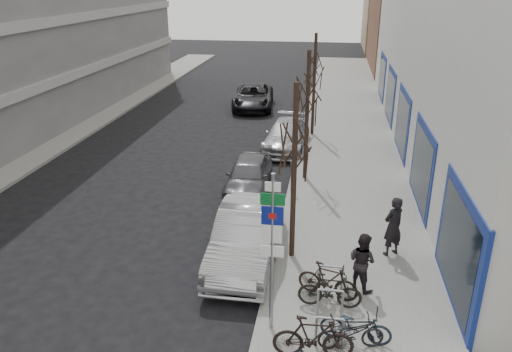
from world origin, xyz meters
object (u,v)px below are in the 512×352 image
(meter_front, at_px, (276,240))
(meter_mid, at_px, (292,173))
(bike_mid_inner, at_px, (330,290))
(parked_car_mid, at_px, (249,175))
(tree_mid, at_px, (308,86))
(bike_mid_curb, at_px, (356,323))
(lane_car, at_px, (253,97))
(pedestrian_near, at_px, (393,226))
(tree_near, at_px, (295,132))
(bike_far_inner, at_px, (328,280))
(highway_sign_pole, at_px, (272,245))
(parked_car_front, at_px, (246,236))
(bike_rack, at_px, (330,300))
(bike_near_right, at_px, (313,337))
(tree_far, at_px, (315,61))
(pedestrian_far, at_px, (362,261))
(bike_far_curb, at_px, (351,331))
(meter_back, at_px, (301,133))
(parked_car_back, at_px, (286,135))

(meter_front, distance_m, meter_mid, 5.50)
(bike_mid_inner, bearing_deg, parked_car_mid, 24.30)
(tree_mid, xyz_separation_m, bike_mid_curb, (1.81, -10.19, -3.44))
(lane_car, distance_m, pedestrian_near, 19.74)
(tree_near, xyz_separation_m, bike_far_inner, (1.13, -2.01, -3.45))
(tree_near, height_order, parked_car_mid, tree_near)
(highway_sign_pole, height_order, parked_car_front, highway_sign_pole)
(bike_rack, bearing_deg, tree_mid, 97.28)
(highway_sign_pole, height_order, bike_mid_inner, highway_sign_pole)
(highway_sign_pole, distance_m, tree_mid, 10.15)
(meter_front, height_order, bike_near_right, meter_front)
(tree_near, relative_size, tree_far, 1.00)
(tree_far, xyz_separation_m, bike_mid_curb, (1.81, -16.69, -3.44))
(highway_sign_pole, height_order, bike_rack, highway_sign_pole)
(highway_sign_pole, xyz_separation_m, pedestrian_far, (2.22, 2.05, -1.46))
(bike_mid_curb, relative_size, bike_far_inner, 1.00)
(meter_front, distance_m, bike_far_curb, 4.06)
(meter_mid, distance_m, meter_back, 5.50)
(bike_far_curb, relative_size, parked_car_front, 0.31)
(bike_rack, xyz_separation_m, meter_back, (-1.65, 13.40, 0.26))
(parked_car_front, distance_m, parked_car_back, 10.96)
(pedestrian_far, bearing_deg, pedestrian_near, -76.87)
(tree_far, xyz_separation_m, lane_car, (-4.19, 5.89, -3.35))
(bike_rack, bearing_deg, bike_mid_inner, 91.62)
(tree_far, xyz_separation_m, meter_front, (-0.45, -13.50, -3.19))
(tree_near, xyz_separation_m, pedestrian_far, (2.02, -1.46, -3.11))
(bike_rack, height_order, bike_mid_inner, bike_mid_inner)
(pedestrian_near, height_order, pedestrian_far, pedestrian_near)
(bike_mid_inner, bearing_deg, tree_mid, 7.61)
(bike_mid_curb, xyz_separation_m, bike_far_inner, (-0.68, 1.68, -0.00))
(highway_sign_pole, relative_size, parked_car_front, 0.83)
(bike_rack, bearing_deg, parked_car_front, 134.14)
(bike_rack, relative_size, tree_mid, 0.41)
(bike_far_curb, distance_m, parked_car_back, 14.92)
(pedestrian_far, bearing_deg, tree_near, 4.10)
(meter_front, distance_m, parked_car_mid, 5.78)
(meter_front, bearing_deg, meter_back, 90.00)
(tree_mid, distance_m, meter_back, 5.13)
(parked_car_front, bearing_deg, meter_front, -15.16)
(parked_car_mid, bearing_deg, tree_far, 73.85)
(bike_mid_curb, height_order, bike_mid_inner, bike_mid_curb)
(highway_sign_pole, relative_size, bike_far_inner, 2.52)
(highway_sign_pole, height_order, parked_car_mid, highway_sign_pole)
(tree_near, xyz_separation_m, bike_mid_inner, (1.19, -2.46, -3.45))
(highway_sign_pole, distance_m, parked_car_back, 14.36)
(bike_rack, height_order, bike_mid_curb, bike_mid_curb)
(meter_back, bearing_deg, pedestrian_near, -70.86)
(bike_near_right, xyz_separation_m, parked_car_back, (-2.05, 15.09, -0.01))
(bike_mid_curb, bearing_deg, highway_sign_pole, 91.76)
(bike_rack, distance_m, tree_far, 16.31)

